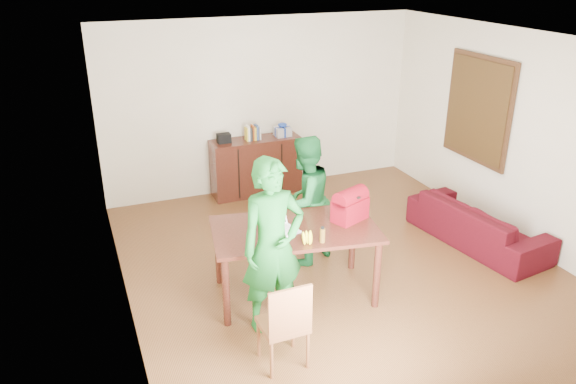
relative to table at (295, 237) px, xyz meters
name	(u,v)px	position (x,y,z in m)	size (l,w,h in m)	color
room	(337,161)	(0.75, 0.54, 0.59)	(5.20, 5.70, 2.90)	#432410
table	(295,237)	(0.00, 0.00, 0.00)	(1.91, 1.28, 0.83)	black
chair	(283,339)	(-0.54, -1.03, -0.46)	(0.42, 0.40, 0.90)	brown
person_near	(273,246)	(-0.41, -0.43, 0.19)	(0.66, 0.43, 1.81)	#145A1D
person_far	(304,201)	(0.40, 0.67, 0.08)	(0.78, 0.61, 1.61)	#135925
laptop	(281,229)	(-0.18, -0.05, 0.15)	(0.42, 0.34, 0.26)	white
bananas	(307,241)	(-0.02, -0.38, 0.14)	(0.15, 0.09, 0.06)	yellow
bottle	(322,234)	(0.14, -0.40, 0.19)	(0.06, 0.06, 0.17)	brown
red_bag	(350,208)	(0.64, -0.04, 0.25)	(0.39, 0.23, 0.29)	maroon
sofa	(478,223)	(2.69, 0.24, -0.44)	(1.92, 0.75, 0.56)	#33060B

